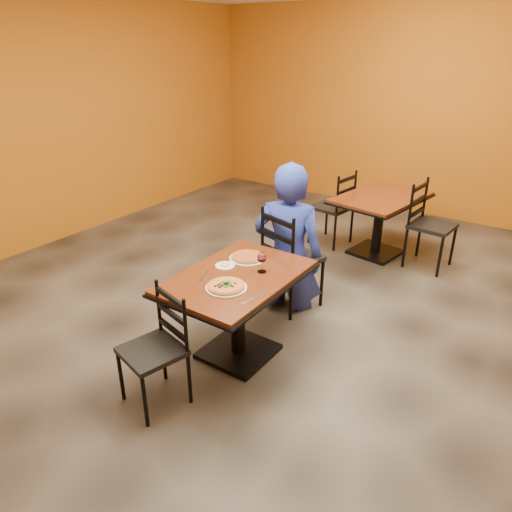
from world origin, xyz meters
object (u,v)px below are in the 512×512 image
Objects in this scene: diner at (289,237)px; wine_glass at (262,262)px; side_plate at (225,266)px; pizza_far at (248,256)px; table_main at (237,296)px; pizza_main at (226,286)px; chair_second_right at (432,226)px; chair_main_far at (293,258)px; chair_second_left at (332,207)px; plate_main at (226,288)px; plate_far at (248,258)px; chair_main_near at (152,352)px; table_second at (380,211)px.

diner reaches higher than wine_glass.
pizza_far is at bearing 73.45° from side_plate.
pizza_main is at bearing -73.82° from table_main.
pizza_main is (-0.74, -2.87, 0.27)m from chair_second_right.
diner reaches higher than side_plate.
chair_main_far is 5.69× the size of wine_glass.
chair_second_left reaches higher than plate_main.
chair_main_far reaches higher than wine_glass.
pizza_main is (0.12, -1.19, 0.26)m from chair_main_far.
pizza_far is at bearing 0.00° from plate_far.
pizza_main reaches higher than table_main.
pizza_main is 1.77× the size of side_plate.
chair_main_near reaches higher than table_main.
plate_far is at bearing -96.75° from table_second.
pizza_far is at bearing 110.22° from table_main.
table_second is at bearing -82.09° from chair_main_far.
chair_second_left is at bearing 109.55° from chair_main_near.
side_plate is (-0.12, -0.90, 0.24)m from chair_main_far.
wine_glass reaches higher than chair_main_near.
plate_main is (0.53, -2.87, 0.27)m from chair_second_left.
table_second is 4.25× the size of plate_far.
pizza_main is (0.06, -0.22, 0.21)m from table_main.
chair_main_near is at bearing -92.18° from plate_far.
chair_second_right reaches higher than chair_main_near.
pizza_main is at bearing 84.31° from chair_main_near.
pizza_far is (0.00, 0.00, 0.02)m from plate_far.
plate_main is at bearing 111.42° from chair_main_far.
side_plate is at bearing -106.55° from plate_far.
chair_second_right is 3.57× the size of pizza_far.
chair_second_left is at bearing 99.96° from table_main.
plate_far reaches higher than table_second.
diner is (-0.91, -1.68, 0.22)m from chair_second_right.
pizza_main is (0.17, -1.18, 0.05)m from diner.
side_plate is at bearing 129.61° from pizza_main.
table_main is 1.20× the size of chair_main_far.
chair_second_right is 3.52× the size of pizza_main.
chair_main_far is at bearing 21.36° from chair_second_left.
plate_main is (0.21, 0.59, 0.32)m from chair_main_near.
table_second is at bearing 82.37° from side_plate.
wine_glass is (-0.68, -2.49, 0.34)m from chair_second_right.
plate_main is at bearing -92.13° from table_second.
chair_second_right is at bearing 0.00° from table_second.
chair_second_left is at bearing 98.62° from pizza_far.
chair_main_near is 5.46× the size of side_plate.
table_main is 6.83× the size of wine_glass.
chair_second_right is (0.86, 1.68, -0.01)m from chair_main_far.
diner reaches higher than plate_far.
diner reaches higher than chair_main_far.
chair_second_left is 0.96× the size of chair_second_right.
pizza_far reaches higher than plate_main.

